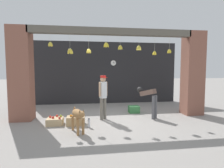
{
  "coord_description": "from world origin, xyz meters",
  "views": [
    {
      "loc": [
        -0.89,
        -6.09,
        1.74
      ],
      "look_at": [
        0.0,
        0.46,
        1.22
      ],
      "focal_mm": 28.0,
      "sensor_mm": 36.0,
      "label": 1
    }
  ],
  "objects_px": {
    "produce_box_green": "(134,109)",
    "wall_clock": "(113,63)",
    "worker_stooping": "(149,98)",
    "fruit_crate_oranges": "(76,120)",
    "dog": "(78,115)",
    "shopkeeper": "(103,94)",
    "fruit_crate_apples": "(55,121)",
    "water_bottle": "(89,123)"
  },
  "relations": [
    {
      "from": "produce_box_green",
      "to": "wall_clock",
      "type": "bearing_deg",
      "value": 103.4
    },
    {
      "from": "worker_stooping",
      "to": "fruit_crate_oranges",
      "type": "xyz_separation_m",
      "value": [
        -2.61,
        -0.53,
        -0.59
      ]
    },
    {
      "from": "worker_stooping",
      "to": "produce_box_green",
      "type": "bearing_deg",
      "value": 79.33
    },
    {
      "from": "dog",
      "to": "worker_stooping",
      "type": "height_order",
      "value": "worker_stooping"
    },
    {
      "from": "produce_box_green",
      "to": "shopkeeper",
      "type": "bearing_deg",
      "value": -148.5
    },
    {
      "from": "worker_stooping",
      "to": "fruit_crate_oranges",
      "type": "relative_size",
      "value": 1.95
    },
    {
      "from": "dog",
      "to": "shopkeeper",
      "type": "bearing_deg",
      "value": 124.74
    },
    {
      "from": "dog",
      "to": "fruit_crate_apples",
      "type": "bearing_deg",
      "value": -158.57
    },
    {
      "from": "fruit_crate_apples",
      "to": "produce_box_green",
      "type": "relative_size",
      "value": 1.18
    },
    {
      "from": "shopkeeper",
      "to": "produce_box_green",
      "type": "height_order",
      "value": "shopkeeper"
    },
    {
      "from": "water_bottle",
      "to": "dog",
      "type": "bearing_deg",
      "value": -126.73
    },
    {
      "from": "fruit_crate_apples",
      "to": "water_bottle",
      "type": "distance_m",
      "value": 1.15
    },
    {
      "from": "produce_box_green",
      "to": "water_bottle",
      "type": "bearing_deg",
      "value": -138.31
    },
    {
      "from": "dog",
      "to": "wall_clock",
      "type": "height_order",
      "value": "wall_clock"
    },
    {
      "from": "fruit_crate_oranges",
      "to": "worker_stooping",
      "type": "bearing_deg",
      "value": 11.41
    },
    {
      "from": "dog",
      "to": "wall_clock",
      "type": "bearing_deg",
      "value": 137.53
    },
    {
      "from": "dog",
      "to": "shopkeeper",
      "type": "height_order",
      "value": "shopkeeper"
    },
    {
      "from": "fruit_crate_oranges",
      "to": "water_bottle",
      "type": "distance_m",
      "value": 0.53
    },
    {
      "from": "shopkeeper",
      "to": "fruit_crate_apples",
      "type": "distance_m",
      "value": 1.81
    },
    {
      "from": "fruit_crate_oranges",
      "to": "produce_box_green",
      "type": "bearing_deg",
      "value": 30.11
    },
    {
      "from": "produce_box_green",
      "to": "worker_stooping",
      "type": "bearing_deg",
      "value": -65.42
    },
    {
      "from": "fruit_crate_oranges",
      "to": "dog",
      "type": "bearing_deg",
      "value": -80.98
    },
    {
      "from": "fruit_crate_apples",
      "to": "water_bottle",
      "type": "xyz_separation_m",
      "value": [
        1.07,
        -0.42,
        0.02
      ]
    },
    {
      "from": "fruit_crate_oranges",
      "to": "water_bottle",
      "type": "relative_size",
      "value": 1.98
    },
    {
      "from": "dog",
      "to": "wall_clock",
      "type": "distance_m",
      "value": 4.85
    },
    {
      "from": "produce_box_green",
      "to": "water_bottle",
      "type": "height_order",
      "value": "water_bottle"
    },
    {
      "from": "fruit_crate_oranges",
      "to": "water_bottle",
      "type": "bearing_deg",
      "value": -38.63
    },
    {
      "from": "fruit_crate_oranges",
      "to": "fruit_crate_apples",
      "type": "height_order",
      "value": "fruit_crate_oranges"
    },
    {
      "from": "water_bottle",
      "to": "wall_clock",
      "type": "relative_size",
      "value": 0.97
    },
    {
      "from": "shopkeeper",
      "to": "wall_clock",
      "type": "xyz_separation_m",
      "value": [
        0.8,
        3.05,
        1.22
      ]
    },
    {
      "from": "shopkeeper",
      "to": "fruit_crate_oranges",
      "type": "xyz_separation_m",
      "value": [
        -0.92,
        -0.49,
        -0.76
      ]
    },
    {
      "from": "produce_box_green",
      "to": "wall_clock",
      "type": "height_order",
      "value": "wall_clock"
    },
    {
      "from": "fruit_crate_oranges",
      "to": "wall_clock",
      "type": "distance_m",
      "value": 4.41
    },
    {
      "from": "worker_stooping",
      "to": "wall_clock",
      "type": "distance_m",
      "value": 3.44
    },
    {
      "from": "fruit_crate_oranges",
      "to": "wall_clock",
      "type": "xyz_separation_m",
      "value": [
        1.72,
        3.54,
        1.99
      ]
    },
    {
      "from": "dog",
      "to": "wall_clock",
      "type": "xyz_separation_m",
      "value": [
        1.61,
        4.28,
        1.64
      ]
    },
    {
      "from": "shopkeeper",
      "to": "fruit_crate_apples",
      "type": "bearing_deg",
      "value": -14.47
    },
    {
      "from": "wall_clock",
      "to": "fruit_crate_oranges",
      "type": "bearing_deg",
      "value": -115.93
    },
    {
      "from": "worker_stooping",
      "to": "fruit_crate_apples",
      "type": "height_order",
      "value": "worker_stooping"
    },
    {
      "from": "shopkeeper",
      "to": "produce_box_green",
      "type": "distance_m",
      "value": 1.74
    },
    {
      "from": "fruit_crate_apples",
      "to": "wall_clock",
      "type": "height_order",
      "value": "wall_clock"
    },
    {
      "from": "shopkeeper",
      "to": "produce_box_green",
      "type": "relative_size",
      "value": 3.69
    }
  ]
}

